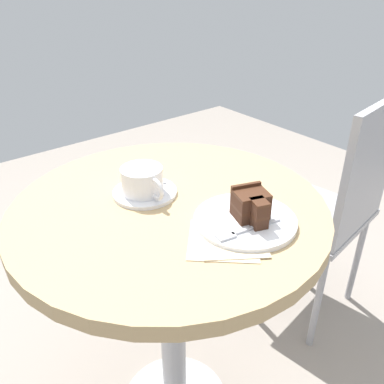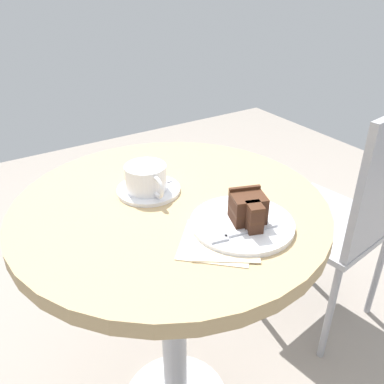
{
  "view_description": "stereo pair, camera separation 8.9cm",
  "coord_description": "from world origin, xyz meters",
  "px_view_note": "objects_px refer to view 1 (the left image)",
  "views": [
    {
      "loc": [
        0.65,
        -0.46,
        1.22
      ],
      "look_at": [
        0.05,
        0.03,
        0.78
      ],
      "focal_mm": 38.0,
      "sensor_mm": 36.0,
      "label": 1
    },
    {
      "loc": [
        0.7,
        -0.39,
        1.22
      ],
      "look_at": [
        0.05,
        0.03,
        0.78
      ],
      "focal_mm": 38.0,
      "sensor_mm": 36.0,
      "label": 2
    }
  ],
  "objects_px": {
    "saucer": "(145,192)",
    "cafe_chair": "(334,200)",
    "cake_slice": "(252,206)",
    "fork": "(241,231)",
    "cake_plate": "(245,220)",
    "napkin": "(228,239)",
    "coffee_cup": "(143,180)",
    "teaspoon": "(153,182)"
  },
  "relations": [
    {
      "from": "coffee_cup",
      "to": "napkin",
      "type": "xyz_separation_m",
      "value": [
        0.26,
        0.03,
        -0.04
      ]
    },
    {
      "from": "cake_plate",
      "to": "cafe_chair",
      "type": "distance_m",
      "value": 0.66
    },
    {
      "from": "cake_slice",
      "to": "napkin",
      "type": "xyz_separation_m",
      "value": [
        0.02,
        -0.08,
        -0.04
      ]
    },
    {
      "from": "cake_plate",
      "to": "fork",
      "type": "xyz_separation_m",
      "value": [
        0.03,
        -0.04,
        0.01
      ]
    },
    {
      "from": "teaspoon",
      "to": "cake_slice",
      "type": "bearing_deg",
      "value": -43.94
    },
    {
      "from": "cake_slice",
      "to": "fork",
      "type": "xyz_separation_m",
      "value": [
        0.03,
        -0.05,
        -0.03
      ]
    },
    {
      "from": "cafe_chair",
      "to": "cake_slice",
      "type": "bearing_deg",
      "value": 5.76
    },
    {
      "from": "cafe_chair",
      "to": "saucer",
      "type": "bearing_deg",
      "value": -16.16
    },
    {
      "from": "coffee_cup",
      "to": "teaspoon",
      "type": "relative_size",
      "value": 1.59
    },
    {
      "from": "coffee_cup",
      "to": "fork",
      "type": "relative_size",
      "value": 0.86
    },
    {
      "from": "napkin",
      "to": "cafe_chair",
      "type": "relative_size",
      "value": 0.22
    },
    {
      "from": "cake_plate",
      "to": "napkin",
      "type": "distance_m",
      "value": 0.07
    },
    {
      "from": "fork",
      "to": "cafe_chair",
      "type": "height_order",
      "value": "cafe_chair"
    },
    {
      "from": "coffee_cup",
      "to": "napkin",
      "type": "bearing_deg",
      "value": 7.04
    },
    {
      "from": "cake_slice",
      "to": "napkin",
      "type": "bearing_deg",
      "value": -78.33
    },
    {
      "from": "napkin",
      "to": "cafe_chair",
      "type": "xyz_separation_m",
      "value": [
        -0.16,
        0.67,
        -0.23
      ]
    },
    {
      "from": "saucer",
      "to": "teaspoon",
      "type": "relative_size",
      "value": 1.83
    },
    {
      "from": "saucer",
      "to": "cake_slice",
      "type": "relative_size",
      "value": 1.59
    },
    {
      "from": "fork",
      "to": "cake_slice",
      "type": "bearing_deg",
      "value": -143.11
    },
    {
      "from": "napkin",
      "to": "teaspoon",
      "type": "bearing_deg",
      "value": 177.84
    },
    {
      "from": "fork",
      "to": "napkin",
      "type": "distance_m",
      "value": 0.03
    },
    {
      "from": "cake_slice",
      "to": "saucer",
      "type": "bearing_deg",
      "value": -156.39
    },
    {
      "from": "teaspoon",
      "to": "cake_plate",
      "type": "xyz_separation_m",
      "value": [
        0.26,
        0.06,
        -0.01
      ]
    },
    {
      "from": "coffee_cup",
      "to": "cake_plate",
      "type": "relative_size",
      "value": 0.61
    },
    {
      "from": "coffee_cup",
      "to": "cake_plate",
      "type": "xyz_separation_m",
      "value": [
        0.23,
        0.1,
        -0.04
      ]
    },
    {
      "from": "saucer",
      "to": "napkin",
      "type": "bearing_deg",
      "value": 5.61
    },
    {
      "from": "coffee_cup",
      "to": "cafe_chair",
      "type": "xyz_separation_m",
      "value": [
        0.09,
        0.7,
        -0.27
      ]
    },
    {
      "from": "saucer",
      "to": "teaspoon",
      "type": "bearing_deg",
      "value": 118.57
    },
    {
      "from": "fork",
      "to": "teaspoon",
      "type": "bearing_deg",
      "value": -75.58
    },
    {
      "from": "cake_plate",
      "to": "fork",
      "type": "distance_m",
      "value": 0.05
    },
    {
      "from": "napkin",
      "to": "saucer",
      "type": "bearing_deg",
      "value": -174.39
    },
    {
      "from": "napkin",
      "to": "cafe_chair",
      "type": "distance_m",
      "value": 0.72
    },
    {
      "from": "cake_slice",
      "to": "napkin",
      "type": "relative_size",
      "value": 0.49
    },
    {
      "from": "saucer",
      "to": "cake_plate",
      "type": "height_order",
      "value": "cake_plate"
    },
    {
      "from": "saucer",
      "to": "cafe_chair",
      "type": "bearing_deg",
      "value": 81.96
    },
    {
      "from": "saucer",
      "to": "cafe_chair",
      "type": "height_order",
      "value": "cafe_chair"
    },
    {
      "from": "saucer",
      "to": "napkin",
      "type": "height_order",
      "value": "saucer"
    },
    {
      "from": "saucer",
      "to": "teaspoon",
      "type": "height_order",
      "value": "teaspoon"
    },
    {
      "from": "coffee_cup",
      "to": "fork",
      "type": "bearing_deg",
      "value": 12.36
    },
    {
      "from": "teaspoon",
      "to": "cake_slice",
      "type": "relative_size",
      "value": 0.87
    },
    {
      "from": "cake_slice",
      "to": "fork",
      "type": "bearing_deg",
      "value": -64.36
    },
    {
      "from": "saucer",
      "to": "coffee_cup",
      "type": "bearing_deg",
      "value": -60.06
    }
  ]
}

